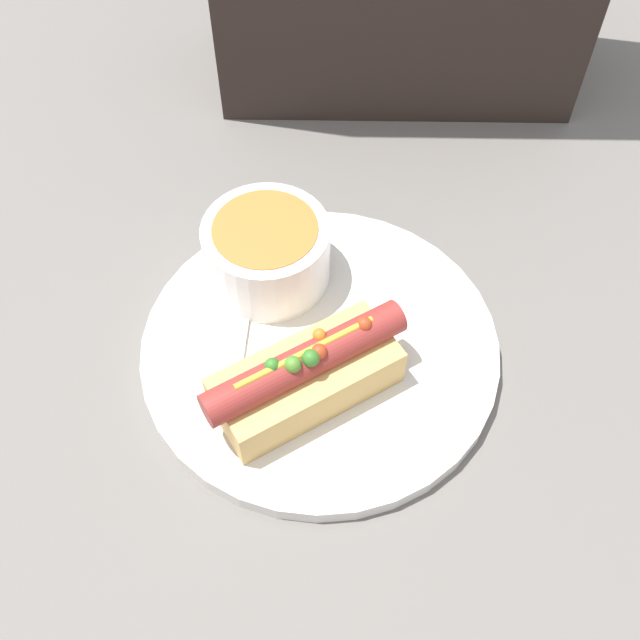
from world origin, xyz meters
name	(u,v)px	position (x,y,z in m)	size (l,w,h in m)	color
ground_plane	(320,353)	(0.00, 0.00, 0.00)	(4.00, 4.00, 0.00)	slate
dinner_plate	(320,348)	(0.00, 0.00, 0.01)	(0.29, 0.29, 0.02)	white
hot_dog	(306,375)	(-0.01, -0.05, 0.04)	(0.15, 0.13, 0.06)	#DBAD60
soup_bowl	(267,250)	(-0.05, 0.07, 0.05)	(0.11, 0.11, 0.06)	white
spoon	(248,299)	(-0.06, 0.04, 0.02)	(0.03, 0.14, 0.01)	#B7B7BC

